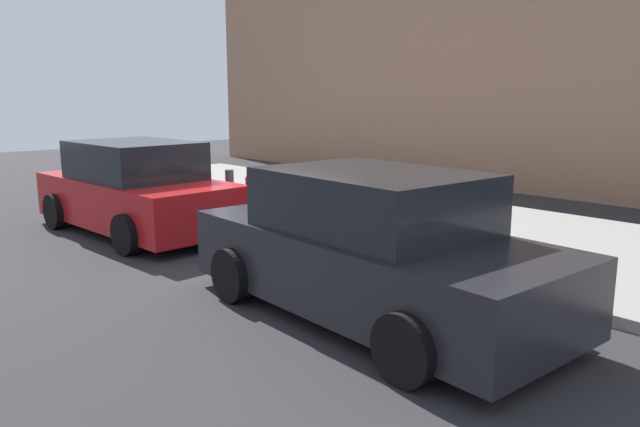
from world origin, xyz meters
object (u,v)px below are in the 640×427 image
suitcase_black_4 (348,217)px  parked_car_charcoal_0 (372,249)px  suitcase_silver_0 (438,237)px  suitcase_silver_7 (297,203)px  suitcase_maroon_6 (308,212)px  suitcase_navy_3 (370,218)px  parked_car_red_1 (136,190)px  suitcase_teal_1 (415,233)px  suitcase_teal_8 (275,203)px  suitcase_olive_2 (391,223)px  bollard_post (230,191)px  fire_hydrant (251,193)px  suitcase_red_5 (328,211)px

suitcase_black_4 → parked_car_charcoal_0: (-2.43, 2.07, 0.29)m
suitcase_silver_0 → suitcase_silver_7: size_ratio=0.90×
suitcase_maroon_6 → parked_car_charcoal_0: (-3.31, 2.00, 0.32)m
suitcase_navy_3 → parked_car_red_1: parked_car_red_1 is taller
suitcase_teal_1 → suitcase_teal_8: size_ratio=0.96×
suitcase_silver_0 → suitcase_teal_8: 3.66m
suitcase_olive_2 → suitcase_maroon_6: size_ratio=1.16×
suitcase_navy_3 → parked_car_red_1: (3.61, 2.13, 0.24)m
suitcase_maroon_6 → suitcase_silver_7: (0.46, -0.13, 0.07)m
suitcase_silver_7 → bollard_post: 1.79m
suitcase_silver_7 → parked_car_charcoal_0: parked_car_charcoal_0 is taller
fire_hydrant → parked_car_red_1: bearing=74.8°
suitcase_teal_1 → suitcase_maroon_6: 2.23m
suitcase_red_5 → suitcase_teal_8: size_ratio=1.15×
suitcase_silver_0 → parked_car_charcoal_0: size_ratio=0.21×
suitcase_teal_1 → bollard_post: 4.46m
suitcase_red_5 → suitcase_silver_7: suitcase_red_5 is taller
parked_car_charcoal_0 → suitcase_silver_7: bearing=-29.4°
suitcase_teal_1 → suitcase_silver_7: bearing=-0.3°
suitcase_silver_7 → bollard_post: (1.77, 0.21, 0.04)m
suitcase_navy_3 → fire_hydrant: bearing=1.3°
fire_hydrant → suitcase_silver_7: bearing=-177.1°
bollard_post → parked_car_red_1: size_ratio=0.19×
suitcase_teal_1 → suitcase_teal_8: bearing=1.8°
suitcase_silver_0 → suitcase_olive_2: (0.95, -0.10, 0.03)m
suitcase_silver_7 → parked_car_red_1: (1.84, 2.13, 0.24)m
suitcase_silver_0 → suitcase_teal_1: bearing=-13.6°
fire_hydrant → suitcase_navy_3: bearing=-178.7°
suitcase_red_5 → suitcase_maroon_6: (0.43, 0.05, -0.06)m
parked_car_red_1 → suitcase_maroon_6: bearing=-139.0°
suitcase_navy_3 → suitcase_teal_8: (2.26, 0.12, -0.05)m
parked_car_charcoal_0 → suitcase_red_5: bearing=-35.4°
suitcase_maroon_6 → suitcase_red_5: bearing=-173.1°
suitcase_olive_2 → suitcase_maroon_6: bearing=3.3°
suitcase_teal_1 → bollard_post: suitcase_teal_1 is taller
suitcase_silver_0 → suitcase_teal_8: size_ratio=1.04×
suitcase_black_4 → parked_car_red_1: parked_car_red_1 is taller
bollard_post → parked_car_charcoal_0: (-5.54, 1.91, 0.20)m
suitcase_silver_7 → fire_hydrant: 1.28m
suitcase_black_4 → bollard_post: (3.12, 0.16, 0.09)m
suitcase_maroon_6 → parked_car_charcoal_0: parked_car_charcoal_0 is taller
suitcase_olive_2 → suitcase_navy_3: size_ratio=1.07×
suitcase_teal_1 → suitcase_black_4: size_ratio=0.89×
suitcase_teal_8 → bollard_post: (1.29, 0.10, 0.10)m
bollard_post → suitcase_olive_2: bearing=-177.3°
suitcase_red_5 → parked_car_charcoal_0: parked_car_charcoal_0 is taller
suitcase_teal_1 → suitcase_olive_2: bearing=1.8°
suitcase_silver_7 → parked_car_charcoal_0: 4.34m
suitcase_teal_1 → fire_hydrant: (3.97, 0.05, 0.13)m
fire_hydrant → suitcase_black_4: bearing=-179.9°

